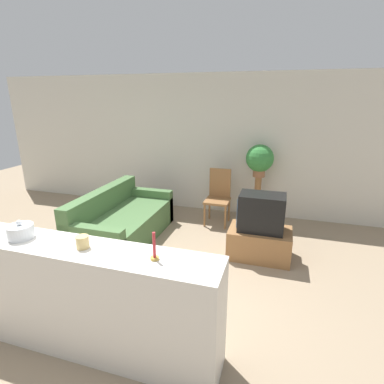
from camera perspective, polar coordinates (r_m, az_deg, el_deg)
name	(u,v)px	position (r m, az deg, el deg)	size (l,w,h in m)	color
ground_plane	(108,312)	(3.67, -15.74, -21.07)	(14.00, 14.00, 0.00)	gray
wall_back	(195,144)	(6.09, 0.63, 9.06)	(9.00, 0.06, 2.70)	beige
couch	(122,222)	(5.08, -13.12, -5.66)	(0.97, 1.94, 0.82)	#476B3D
tv_stand	(259,243)	(4.56, 12.69, -9.47)	(0.89, 0.57, 0.43)	olive
television	(261,212)	(4.36, 13.03, -3.79)	(0.65, 0.41, 0.54)	black
wooden_chair	(218,194)	(5.53, 5.07, -0.46)	(0.44, 0.44, 1.01)	olive
plant_stand	(257,199)	(5.78, 12.28, -1.22)	(0.12, 0.12, 0.86)	olive
potted_plant	(260,159)	(5.59, 12.78, 6.15)	(0.50, 0.50, 0.59)	#8E5B3D
foreground_counter	(76,297)	(3.08, -21.27, -18.08)	(2.71, 0.44, 1.04)	silver
decorative_bowl	(21,231)	(3.12, -29.85, -6.52)	(0.23, 0.23, 0.17)	silver
candle_jar	(82,242)	(2.71, -20.14, -8.93)	(0.11, 0.11, 0.11)	tan
candlestick	(154,251)	(2.39, -7.17, -11.07)	(0.07, 0.07, 0.23)	#B7933D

